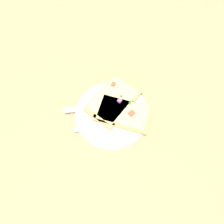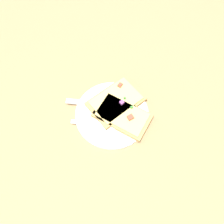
# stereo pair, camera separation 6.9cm
# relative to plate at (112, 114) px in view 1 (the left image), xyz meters

# --- Properties ---
(ground_plane) EXTENTS (4.00, 4.00, 0.00)m
(ground_plane) POSITION_rel_plate_xyz_m (0.00, 0.00, -0.01)
(ground_plane) COLOR #9E7A51
(plate) EXTENTS (0.24, 0.24, 0.01)m
(plate) POSITION_rel_plate_xyz_m (0.00, 0.00, 0.00)
(plate) COLOR silver
(plate) RESTS_ON ground
(fork) EXTENTS (0.15, 0.16, 0.01)m
(fork) POSITION_rel_plate_xyz_m (0.04, 0.02, 0.01)
(fork) COLOR silver
(fork) RESTS_ON plate
(knife) EXTENTS (0.16, 0.17, 0.01)m
(knife) POSITION_rel_plate_xyz_m (0.02, -0.07, 0.01)
(knife) COLOR silver
(knife) RESTS_ON plate
(pizza_slice_main) EXTENTS (0.15, 0.19, 0.03)m
(pizza_slice_main) POSITION_rel_plate_xyz_m (-0.02, 0.03, 0.02)
(pizza_slice_main) COLOR tan
(pizza_slice_main) RESTS_ON plate
(pizza_slice_corner) EXTENTS (0.17, 0.12, 0.03)m
(pizza_slice_corner) POSITION_rel_plate_xyz_m (-0.03, -0.02, 0.02)
(pizza_slice_corner) COLOR tan
(pizza_slice_corner) RESTS_ON plate
(crumb_scatter) EXTENTS (0.05, 0.09, 0.01)m
(crumb_scatter) POSITION_rel_plate_xyz_m (-0.01, -0.00, 0.01)
(crumb_scatter) COLOR tan
(crumb_scatter) RESTS_ON plate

